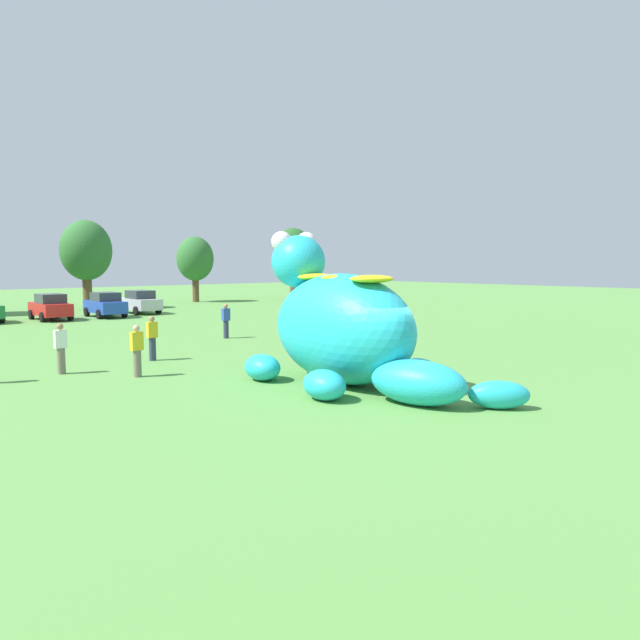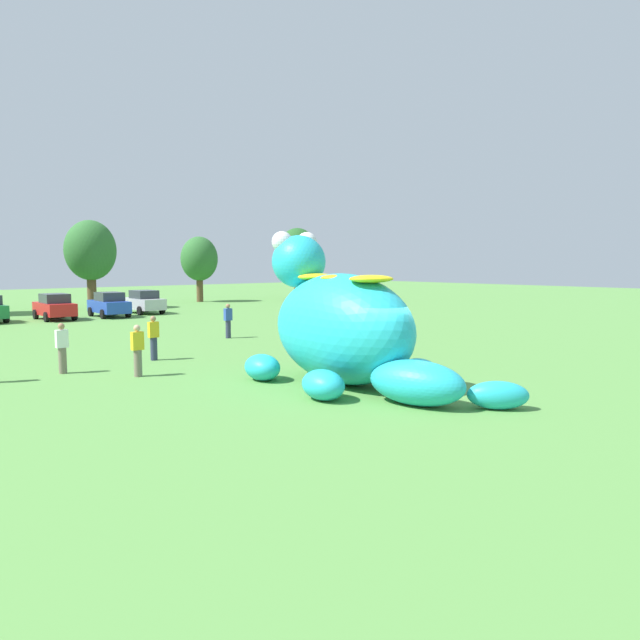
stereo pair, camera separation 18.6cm
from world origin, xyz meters
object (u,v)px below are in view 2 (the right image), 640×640
Objects in this scene: car_red at (55,307)px; spectator_wandering at (62,348)px; spectator_far_side at (138,351)px; giant_inflatable_creature at (342,327)px; spectator_near_inflatable at (154,338)px; car_silver at (143,302)px; spectator_mid_field at (228,321)px; car_blue at (109,305)px.

spectator_wandering is (-5.77, -20.13, -0.01)m from car_red.
spectator_far_side is at bearing -52.21° from spectator_wandering.
spectator_near_inflatable is (-2.55, 7.83, -0.90)m from giant_inflatable_creature.
spectator_wandering is (-3.53, -0.56, 0.00)m from spectator_near_inflatable.
car_silver reaches higher than spectator_near_inflatable.
giant_inflatable_creature reaches higher than spectator_near_inflatable.
giant_inflatable_creature is 12.21m from spectator_mid_field.
car_blue and car_silver have the same top height.
giant_inflatable_creature is at bearing -71.99° from spectator_near_inflatable.
car_red is 20.94m from spectator_wandering.
car_red is (-0.31, 27.40, -0.89)m from giant_inflatable_creature.
car_red is 6.61m from car_silver.
car_red and car_blue have the same top height.
giant_inflatable_creature reaches higher than spectator_wandering.
spectator_mid_field is (0.01, -15.37, -0.01)m from car_blue.
car_red reaches higher than spectator_wandering.
giant_inflatable_creature reaches higher than car_silver.
spectator_mid_field and spectator_wandering have the same top height.
spectator_near_inflatable is at bearing -113.20° from car_silver.
spectator_near_inflatable and spectator_far_side have the same top height.
spectator_near_inflatable is 3.58m from spectator_wandering.
giant_inflatable_creature is 5.59× the size of spectator_near_inflatable.
car_blue reaches higher than spectator_near_inflatable.
car_red is 22.68m from spectator_far_side.
spectator_far_side is at bearing -100.34° from car_red.
car_blue is at bearing 64.94° from spectator_wandering.
car_blue is 23.30m from spectator_far_side.
car_blue is 3.26m from car_silver.
car_blue is at bearing 73.42° from spectator_near_inflatable.
car_red is at bearing 74.01° from spectator_wandering.
giant_inflatable_creature reaches higher than car_blue.
car_red is 2.41× the size of spectator_near_inflatable.
spectator_wandering is (-9.29, -4.47, 0.00)m from spectator_mid_field.
car_blue is 21.90m from spectator_wandering.
giant_inflatable_creature is at bearing -89.34° from car_red.
giant_inflatable_creature is at bearing -49.24° from spectator_far_side.
car_red is at bearing 175.37° from car_blue.
spectator_wandering is (-9.28, -19.84, -0.01)m from car_blue.
spectator_mid_field is at bearing -89.95° from car_blue.
giant_inflatable_creature is 5.59× the size of spectator_far_side.
car_silver is (3.03, 1.19, 0.00)m from car_blue.
spectator_mid_field is at bearing 41.23° from spectator_far_side.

